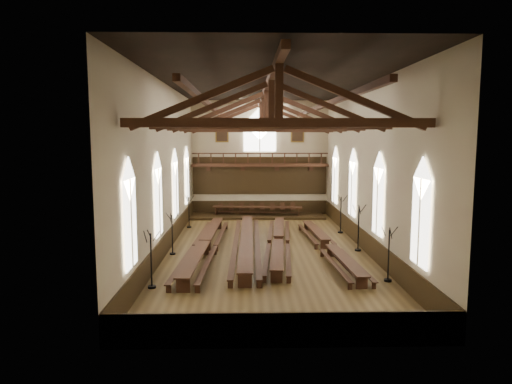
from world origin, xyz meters
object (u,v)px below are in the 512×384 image
(high_table, at_px, (257,208))
(refectory_row_c, at_px, (279,240))
(candelabrum_right_near, at_px, (388,265))
(candelabrum_right_far, at_px, (341,221))
(candelabrum_left_near, at_px, (151,271))
(refectory_row_b, at_px, (247,240))
(dais, at_px, (257,216))
(candelabrum_right_mid, at_px, (358,237))
(refectory_row_a, at_px, (205,244))
(candelabrum_left_far, at_px, (189,218))
(refectory_row_d, at_px, (328,245))
(candelabrum_left_mid, at_px, (172,242))

(high_table, bearing_deg, refectory_row_c, -84.59)
(candelabrum_right_near, xyz_separation_m, candelabrum_right_far, (-0.00, 10.99, 0.04))
(candelabrum_left_near, distance_m, candelabrum_right_near, 11.12)
(candelabrum_left_near, bearing_deg, refectory_row_b, 58.18)
(dais, bearing_deg, candelabrum_right_mid, -63.73)
(refectory_row_a, xyz_separation_m, dais, (3.43, 12.02, -0.47))
(high_table, xyz_separation_m, candelabrum_left_near, (-5.30, -18.32, 0.01))
(candelabrum_left_near, relative_size, candelabrum_right_far, 0.97)
(candelabrum_right_far, bearing_deg, candelabrum_left_far, 168.87)
(dais, relative_size, candelabrum_right_far, 4.10)
(dais, relative_size, high_table, 1.48)
(refectory_row_d, distance_m, candelabrum_right_mid, 1.98)
(candelabrum_right_mid, bearing_deg, candelabrum_left_near, -149.40)
(candelabrum_right_near, bearing_deg, candelabrum_left_near, -176.30)
(refectory_row_d, bearing_deg, refectory_row_a, 178.80)
(candelabrum_right_far, bearing_deg, refectory_row_a, -149.64)
(refectory_row_c, xyz_separation_m, candelabrum_right_far, (4.76, 4.43, 0.33))
(refectory_row_d, height_order, candelabrum_left_far, candelabrum_left_far)
(refectory_row_a, bearing_deg, high_table, 74.08)
(refectory_row_b, height_order, candelabrum_left_mid, candelabrum_left_mid)
(candelabrum_left_near, distance_m, candelabrum_left_far, 13.89)
(candelabrum_right_far, bearing_deg, candelabrum_right_near, -90.00)
(candelabrum_right_near, bearing_deg, candelabrum_left_mid, 154.66)
(refectory_row_d, xyz_separation_m, candelabrum_right_far, (1.90, 5.56, 0.36))
(candelabrum_left_far, height_order, candelabrum_right_mid, candelabrum_right_mid)
(high_table, height_order, candelabrum_left_mid, candelabrum_left_mid)
(refectory_row_b, bearing_deg, candelabrum_right_far, 34.84)
(candelabrum_left_far, relative_size, candelabrum_right_far, 0.90)
(refectory_row_a, relative_size, candelabrum_left_far, 5.86)
(refectory_row_c, relative_size, candelabrum_right_far, 5.06)
(refectory_row_c, relative_size, candelabrum_right_mid, 4.95)
(refectory_row_d, height_order, high_table, high_table)
(refectory_row_d, bearing_deg, dais, 107.77)
(refectory_row_b, height_order, high_table, high_table)
(dais, height_order, candelabrum_right_near, candelabrum_right_near)
(candelabrum_right_far, bearing_deg, candelabrum_left_mid, -152.69)
(candelabrum_right_near, bearing_deg, refectory_row_d, 109.30)
(candelabrum_left_mid, bearing_deg, candelabrum_right_near, -25.34)
(candelabrum_right_far, bearing_deg, refectory_row_b, -145.16)
(refectory_row_c, bearing_deg, refectory_row_d, -21.61)
(refectory_row_a, height_order, candelabrum_right_far, candelabrum_right_far)
(dais, bearing_deg, refectory_row_a, -105.92)
(refectory_row_b, distance_m, refectory_row_c, 2.01)
(refectory_row_c, xyz_separation_m, candelabrum_right_mid, (4.76, -0.71, 0.35))
(refectory_row_d, xyz_separation_m, candelabrum_right_mid, (1.90, 0.42, 0.38))
(dais, distance_m, candelabrum_left_far, 6.94)
(candelabrum_left_far, xyz_separation_m, candelabrum_right_far, (11.10, -2.18, 0.08))
(refectory_row_c, bearing_deg, candelabrum_right_near, -54.05)
(refectory_row_a, bearing_deg, refectory_row_b, 15.94)
(candelabrum_right_near, bearing_deg, high_table, 108.25)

